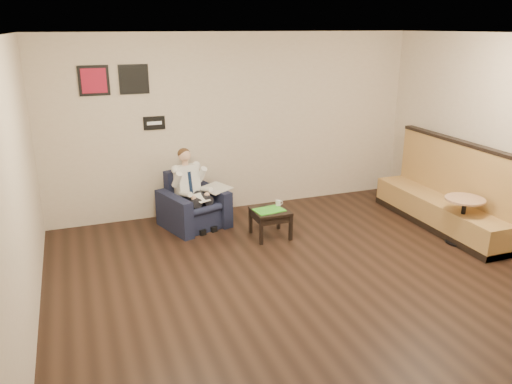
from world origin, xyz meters
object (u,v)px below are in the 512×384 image
object	(u,v)px
armchair	(194,200)
coffee_mug	(278,203)
cafe_table	(462,221)
smartphone	(270,206)
banquette	(444,186)
seated_man	(197,193)
green_folder	(269,210)
side_table	(270,223)

from	to	relation	value
armchair	coffee_mug	distance (m)	1.27
cafe_table	smartphone	bearing A→B (deg)	151.67
armchair	banquette	size ratio (longest dim) A/B	0.34
seated_man	green_folder	xyz separation A→B (m)	(0.86, -0.69, -0.14)
coffee_mug	smartphone	bearing A→B (deg)	162.50
seated_man	armchair	bearing A→B (deg)	90.00
seated_man	cafe_table	bearing A→B (deg)	-46.93
seated_man	coffee_mug	size ratio (longest dim) A/B	12.96
smartphone	cafe_table	distance (m)	2.68
coffee_mug	side_table	bearing A→B (deg)	-146.71
green_folder	smartphone	xyz separation A→B (m)	(0.07, 0.16, -0.00)
coffee_mug	cafe_table	size ratio (longest dim) A/B	0.13
armchair	banquette	bearing A→B (deg)	-38.77
armchair	green_folder	bearing A→B (deg)	-59.66
cafe_table	coffee_mug	bearing A→B (deg)	151.15
side_table	banquette	xyz separation A→B (m)	(2.55, -0.52, 0.43)
side_table	smartphone	world-z (taller)	smartphone
banquette	cafe_table	distance (m)	0.69
green_folder	banquette	size ratio (longest dim) A/B	0.16
side_table	banquette	distance (m)	2.63
green_folder	armchair	bearing A→B (deg)	138.65
green_folder	smartphone	size ratio (longest dim) A/B	3.21
coffee_mug	seated_man	bearing A→B (deg)	151.89
side_table	smartphone	size ratio (longest dim) A/B	3.93
smartphone	banquette	xyz separation A→B (m)	(2.50, -0.67, 0.23)
side_table	coffee_mug	bearing A→B (deg)	33.29
coffee_mug	banquette	world-z (taller)	banquette
side_table	coffee_mug	world-z (taller)	coffee_mug
armchair	seated_man	xyz separation A→B (m)	(0.03, -0.10, 0.15)
green_folder	smartphone	bearing A→B (deg)	65.64
green_folder	coffee_mug	world-z (taller)	coffee_mug
seated_man	side_table	xyz separation A→B (m)	(0.89, -0.67, -0.35)
side_table	cafe_table	bearing A→B (deg)	-25.11
cafe_table	banquette	bearing A→B (deg)	76.43
banquette	cafe_table	bearing A→B (deg)	-103.57
smartphone	cafe_table	bearing A→B (deg)	-17.93
green_folder	cafe_table	size ratio (longest dim) A/B	0.62
green_folder	cafe_table	xyz separation A→B (m)	(2.43, -1.11, -0.08)
side_table	coffee_mug	xyz separation A→B (m)	(0.16, 0.11, 0.25)
armchair	green_folder	world-z (taller)	armchair
side_table	seated_man	bearing A→B (deg)	143.03
armchair	cafe_table	bearing A→B (deg)	-48.01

